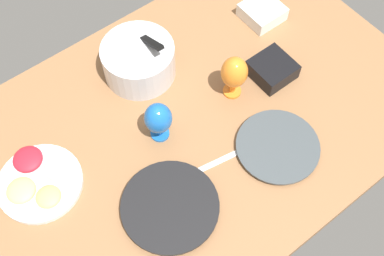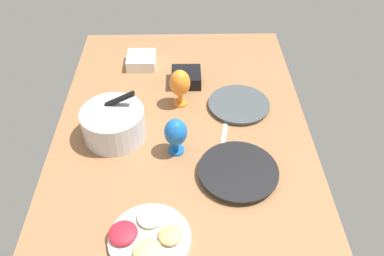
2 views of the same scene
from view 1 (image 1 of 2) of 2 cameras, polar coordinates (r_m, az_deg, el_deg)
The scene contains 10 objects.
ground_plane at distance 159.52cm, azimuth -0.31°, elevation 0.27°, with size 160.00×104.00×4.00cm, color #8C603D.
dinner_plate_left at distance 143.71cm, azimuth -2.62°, elevation -9.37°, with size 29.34×29.34×2.72cm.
dinner_plate_right at distance 154.69cm, azimuth 10.14°, elevation -2.21°, with size 26.75×26.75×1.94cm.
mixing_bowl at distance 164.97cm, azimuth -6.36°, elevation 8.09°, with size 24.82×24.82×18.82cm.
fruit_platter at distance 153.59cm, azimuth -17.76°, elevation -5.99°, with size 26.03×26.03×4.67cm.
hurricane_glass_orange at distance 156.33cm, azimuth 5.05°, elevation 6.50°, with size 8.88×8.88×17.14cm.
hurricane_glass_blue at distance 147.76cm, azimuth -4.03°, elevation 1.06°, with size 8.79×8.79×15.60cm.
square_bowl_white at distance 185.39cm, azimuth 8.36°, elevation 13.54°, with size 13.74×13.74×5.40cm.
square_bowl_black at distance 168.23cm, azimuth 9.52°, elevation 6.97°, with size 13.59×13.59×5.99cm.
fork_by_left_plate at distance 150.89cm, azimuth 3.04°, elevation -4.03°, with size 18.00×1.80×0.60cm, color silver.
Camera 1 is at (-48.39, -64.11, 135.81)cm, focal length 44.85 mm.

